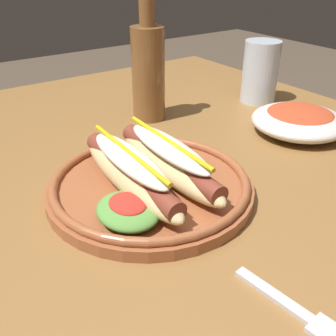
{
  "coord_description": "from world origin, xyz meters",
  "views": [
    {
      "loc": [
        0.37,
        -0.34,
        1.04
      ],
      "look_at": [
        -0.02,
        -0.06,
        0.77
      ],
      "focal_mm": 42.06,
      "sensor_mm": 36.0,
      "label": 1
    }
  ],
  "objects": [
    {
      "name": "side_bowl",
      "position": [
        -0.04,
        0.24,
        0.76
      ],
      "size": [
        0.17,
        0.17,
        0.05
      ],
      "color": "silver",
      "rests_on": "dining_table"
    },
    {
      "name": "fork",
      "position": [
        0.23,
        -0.09,
        0.74
      ],
      "size": [
        0.12,
        0.03,
        0.0
      ],
      "rotation": [
        0.0,
        0.0,
        0.11
      ],
      "color": "silver",
      "rests_on": "dining_table"
    },
    {
      "name": "hot_dog_plate",
      "position": [
        -0.02,
        -0.1,
        0.77
      ],
      "size": [
        0.28,
        0.28,
        0.08
      ],
      "color": "#9E5633",
      "rests_on": "dining_table"
    },
    {
      "name": "glass_bottle",
      "position": [
        -0.26,
        0.06,
        0.84
      ],
      "size": [
        0.06,
        0.06,
        0.25
      ],
      "color": "brown",
      "rests_on": "dining_table"
    },
    {
      "name": "dining_table",
      "position": [
        0.0,
        0.0,
        0.64
      ],
      "size": [
        1.23,
        0.91,
        0.74
      ],
      "color": "olive",
      "rests_on": "ground_plane"
    },
    {
      "name": "water_cup",
      "position": [
        -0.2,
        0.31,
        0.81
      ],
      "size": [
        0.08,
        0.08,
        0.13
      ],
      "primitive_type": "cylinder",
      "color": "silver",
      "rests_on": "dining_table"
    }
  ]
}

